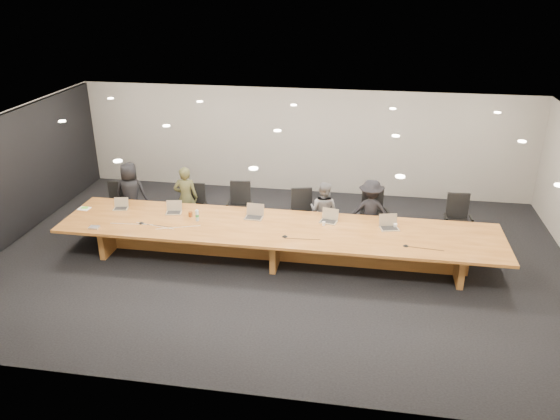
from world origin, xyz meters
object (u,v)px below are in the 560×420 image
object	(u,v)px
conference_table	(278,237)
person_a	(131,194)
chair_far_right	(458,220)
mic_right	(406,245)
chair_right	(374,214)
paper_cup_near	(324,224)
laptop_c	(254,212)
water_bottle	(197,216)
mic_left	(141,223)
amber_mug	(190,214)
paper_cup_far	(395,226)
mic_center	(285,236)
person_b	(186,198)
chair_mid_left	(239,206)
laptop_e	(390,223)
person_c	(323,211)
laptop_d	(329,216)
person_d	(370,212)
chair_far_left	(115,204)
laptop_b	(173,208)
av_box	(94,227)
chair_mid_right	(303,214)
laptop_a	(120,204)
chair_left	(195,206)

from	to	relation	value
conference_table	person_a	size ratio (longest dim) A/B	5.92
chair_far_right	mic_right	bearing A→B (deg)	-127.28
chair_right	paper_cup_near	xyz separation A→B (m)	(-1.04, -1.11, 0.20)
laptop_c	water_bottle	size ratio (longest dim) A/B	1.62
mic_left	paper_cup_near	bearing A→B (deg)	7.86
amber_mug	mic_right	xyz separation A→B (m)	(4.46, -0.65, -0.04)
person_a	paper_cup_far	distance (m)	6.12
laptop_c	mic_center	distance (m)	1.10
person_b	mic_right	distance (m)	5.16
chair_mid_left	person_b	size ratio (longest dim) A/B	0.75
chair_mid_left	laptop_e	xyz separation A→B (m)	(3.37, -1.07, 0.33)
conference_table	person_c	xyz separation A→B (m)	(0.83, 1.16, 0.15)
laptop_d	water_bottle	bearing A→B (deg)	-160.07
chair_right	person_d	bearing A→B (deg)	-133.94
chair_far_left	laptop_c	world-z (taller)	laptop_c
chair_right	mic_center	world-z (taller)	chair_right
laptop_b	mic_left	size ratio (longest dim) A/B	2.72
person_b	person_c	bearing A→B (deg)	169.62
mic_right	laptop_b	bearing A→B (deg)	171.15
av_box	person_b	bearing A→B (deg)	52.74
water_bottle	person_a	bearing A→B (deg)	149.22
conference_table	chair_mid_right	size ratio (longest dim) A/B	8.02
paper_cup_near	water_bottle	bearing A→B (deg)	-175.83
laptop_d	laptop_e	distance (m)	1.25
person_d	laptop_b	xyz separation A→B (m)	(-4.18, -0.83, 0.15)
person_b	mic_center	size ratio (longest dim) A/B	12.93
chair_far_left	chair_mid_left	size ratio (longest dim) A/B	0.90
person_a	chair_right	bearing A→B (deg)	174.15
person_a	av_box	size ratio (longest dim) A/B	7.63
person_c	paper_cup_near	bearing A→B (deg)	113.99
chair_mid_left	mic_center	xyz separation A→B (m)	(1.33, -1.75, 0.20)
conference_table	chair_right	bearing A→B (deg)	34.41
chair_right	amber_mug	xyz separation A→B (m)	(-3.87, -1.13, 0.22)
laptop_a	water_bottle	world-z (taller)	laptop_a
person_b	laptop_c	world-z (taller)	person_b
person_d	mic_right	bearing A→B (deg)	111.90
chair_mid_right	paper_cup_far	bearing A→B (deg)	-37.15
chair_left	person_c	bearing A→B (deg)	-5.49
chair_mid_left	mic_right	distance (m)	4.08
person_d	water_bottle	world-z (taller)	person_d
person_c	mic_left	xyz separation A→B (m)	(-3.65, -1.45, 0.09)
chair_mid_right	amber_mug	world-z (taller)	chair_mid_right
conference_table	chair_mid_right	distance (m)	1.22
mic_center	mic_right	size ratio (longest dim) A/B	1.05
chair_far_left	person_a	bearing A→B (deg)	8.12
chair_far_right	mic_center	size ratio (longest dim) A/B	9.83
chair_left	amber_mug	world-z (taller)	chair_left
laptop_d	person_b	bearing A→B (deg)	178.80
person_a	mic_right	size ratio (longest dim) A/B	13.75
chair_right	person_b	distance (m)	4.31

